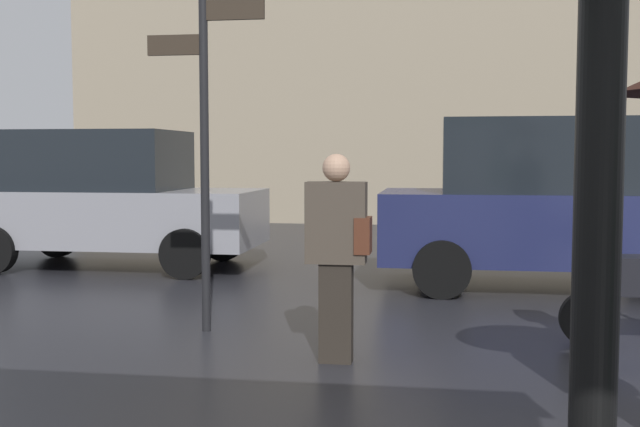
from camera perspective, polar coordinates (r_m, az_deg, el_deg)
pedestrian_with_bag at (r=6.00m, az=1.34°, el=-2.32°), size 0.50×0.24×1.62m
parked_car_left at (r=9.77m, az=16.58°, el=0.66°), size 4.19×1.95×2.05m
parked_car_right at (r=11.58m, az=-15.22°, el=1.06°), size 4.18×1.99×1.96m
street_signpost at (r=7.12m, az=-8.45°, el=6.61°), size 1.08×0.08×3.15m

